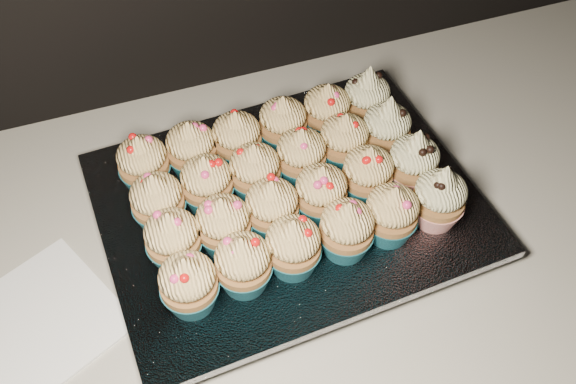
{
  "coord_description": "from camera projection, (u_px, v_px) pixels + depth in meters",
  "views": [
    {
      "loc": [
        -0.3,
        1.25,
        1.55
      ],
      "look_at": [
        -0.13,
        1.72,
        0.95
      ],
      "focal_mm": 40.0,
      "sensor_mm": 36.0,
      "label": 1
    }
  ],
  "objects": [
    {
      "name": "cupcake_0",
      "position": [
        189.0,
        284.0,
        0.67
      ],
      "size": [
        0.06,
        0.06,
        0.08
      ],
      "color": "#186170",
      "rests_on": "foil_lining"
    },
    {
      "name": "cupcake_2",
      "position": [
        293.0,
        246.0,
        0.7
      ],
      "size": [
        0.06,
        0.06,
        0.08
      ],
      "color": "#186170",
      "rests_on": "foil_lining"
    },
    {
      "name": "baking_tray",
      "position": [
        288.0,
        212.0,
        0.81
      ],
      "size": [
        0.43,
        0.34,
        0.02
      ],
      "primitive_type": "cube",
      "rotation": [
        0.0,
        0.0,
        0.05
      ],
      "color": "black",
      "rests_on": "worktop"
    },
    {
      "name": "cupcake_15",
      "position": [
        301.0,
        156.0,
        0.79
      ],
      "size": [
        0.06,
        0.06,
        0.08
      ],
      "color": "#186170",
      "rests_on": "foil_lining"
    },
    {
      "name": "cupcake_18",
      "position": [
        143.0,
        163.0,
        0.78
      ],
      "size": [
        0.06,
        0.06,
        0.08
      ],
      "color": "#186170",
      "rests_on": "foil_lining"
    },
    {
      "name": "cupcake_4",
      "position": [
        391.0,
        214.0,
        0.73
      ],
      "size": [
        0.06,
        0.06,
        0.08
      ],
      "color": "#186170",
      "rests_on": "foil_lining"
    },
    {
      "name": "cupcake_8",
      "position": [
        272.0,
        208.0,
        0.73
      ],
      "size": [
        0.06,
        0.06,
        0.08
      ],
      "color": "#186170",
      "rests_on": "foil_lining"
    },
    {
      "name": "cupcake_5",
      "position": [
        439.0,
        197.0,
        0.74
      ],
      "size": [
        0.06,
        0.06,
        0.1
      ],
      "color": "red",
      "rests_on": "foil_lining"
    },
    {
      "name": "cupcake_10",
      "position": [
        367.0,
        174.0,
        0.77
      ],
      "size": [
        0.06,
        0.06,
        0.08
      ],
      "color": "#186170",
      "rests_on": "foil_lining"
    },
    {
      "name": "worktop",
      "position": [
        387.0,
        209.0,
        0.85
      ],
      "size": [
        2.44,
        0.64,
        0.04
      ],
      "primitive_type": "cube",
      "color": "silver",
      "rests_on": "cabinet"
    },
    {
      "name": "cupcake_23",
      "position": [
        367.0,
        98.0,
        0.85
      ],
      "size": [
        0.06,
        0.06,
        0.1
      ],
      "color": "red",
      "rests_on": "foil_lining"
    },
    {
      "name": "cupcake_14",
      "position": [
        255.0,
        171.0,
        0.77
      ],
      "size": [
        0.06,
        0.06,
        0.08
      ],
      "color": "#186170",
      "rests_on": "foil_lining"
    },
    {
      "name": "cupcake_21",
      "position": [
        283.0,
        124.0,
        0.82
      ],
      "size": [
        0.06,
        0.06,
        0.08
      ],
      "color": "#186170",
      "rests_on": "foil_lining"
    },
    {
      "name": "cupcake_1",
      "position": [
        243.0,
        264.0,
        0.69
      ],
      "size": [
        0.06,
        0.06,
        0.08
      ],
      "color": "#186170",
      "rests_on": "foil_lining"
    },
    {
      "name": "cupcake_20",
      "position": [
        237.0,
        139.0,
        0.8
      ],
      "size": [
        0.06,
        0.06,
        0.08
      ],
      "color": "#186170",
      "rests_on": "foil_lining"
    },
    {
      "name": "cupcake_6",
      "position": [
        173.0,
        239.0,
        0.71
      ],
      "size": [
        0.06,
        0.06,
        0.08
      ],
      "color": "#186170",
      "rests_on": "foil_lining"
    },
    {
      "name": "cupcake_12",
      "position": [
        158.0,
        202.0,
        0.74
      ],
      "size": [
        0.06,
        0.06,
        0.08
      ],
      "color": "#186170",
      "rests_on": "foil_lining"
    },
    {
      "name": "cabinet",
      "position": [
        358.0,
        357.0,
        1.2
      ],
      "size": [
        2.4,
        0.6,
        0.86
      ],
      "primitive_type": "cube",
      "color": "black",
      "rests_on": "ground"
    },
    {
      "name": "cupcake_7",
      "position": [
        224.0,
        225.0,
        0.72
      ],
      "size": [
        0.06,
        0.06,
        0.08
      ],
      "color": "#186170",
      "rests_on": "foil_lining"
    },
    {
      "name": "cupcake_11",
      "position": [
        413.0,
        162.0,
        0.78
      ],
      "size": [
        0.06,
        0.06,
        0.1
      ],
      "color": "red",
      "rests_on": "foil_lining"
    },
    {
      "name": "cupcake_9",
      "position": [
        321.0,
        193.0,
        0.75
      ],
      "size": [
        0.06,
        0.06,
        0.08
      ],
      "color": "#186170",
      "rests_on": "foil_lining"
    },
    {
      "name": "cupcake_22",
      "position": [
        327.0,
        111.0,
        0.84
      ],
      "size": [
        0.06,
        0.06,
        0.08
      ],
      "color": "#186170",
      "rests_on": "foil_lining"
    },
    {
      "name": "cupcake_16",
      "position": [
        344.0,
        141.0,
        0.8
      ],
      "size": [
        0.06,
        0.06,
        0.08
      ],
      "color": "#186170",
      "rests_on": "foil_lining"
    },
    {
      "name": "napkin",
      "position": [
        38.0,
        323.0,
        0.72
      ],
      "size": [
        0.22,
        0.22,
        0.0
      ],
      "primitive_type": "cube",
      "rotation": [
        0.0,
        0.0,
        0.44
      ],
      "color": "white",
      "rests_on": "worktop"
    },
    {
      "name": "cupcake_13",
      "position": [
        207.0,
        183.0,
        0.76
      ],
      "size": [
        0.06,
        0.06,
        0.08
      ],
      "color": "#186170",
      "rests_on": "foil_lining"
    },
    {
      "name": "cupcake_17",
      "position": [
        386.0,
        128.0,
        0.81
      ],
      "size": [
        0.06,
        0.06,
        0.1
      ],
      "color": "red",
      "rests_on": "foil_lining"
    },
    {
      "name": "cupcake_19",
      "position": [
        192.0,
        149.0,
        0.79
      ],
      "size": [
        0.06,
        0.06,
        0.08
      ],
      "color": "#186170",
      "rests_on": "foil_lining"
    },
    {
      "name": "foil_lining",
      "position": [
        288.0,
        203.0,
        0.79
      ],
      "size": [
        0.47,
        0.37,
        0.01
      ],
      "primitive_type": "cube",
      "rotation": [
        0.0,
        0.0,
        0.05
      ],
      "color": "silver",
      "rests_on": "baking_tray"
    },
    {
      "name": "cupcake_3",
      "position": [
        347.0,
        229.0,
        0.71
      ],
      "size": [
        0.06,
        0.06,
        0.08
      ],
      "color": "#186170",
      "rests_on": "foil_lining"
    }
  ]
}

